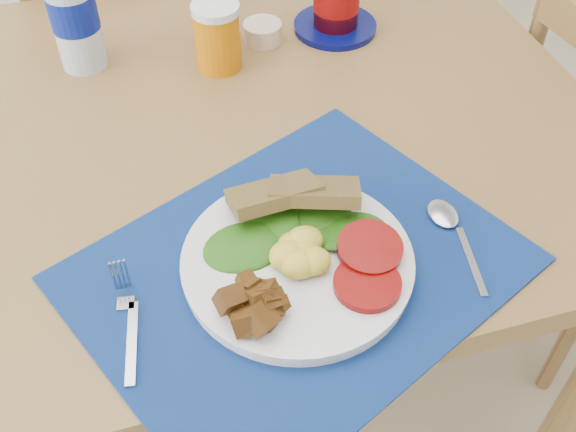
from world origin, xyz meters
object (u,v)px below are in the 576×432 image
object	(u,v)px
chair_far	(137,13)
juice_glass	(218,38)
breakfast_plate	(294,261)
water_bottle	(70,1)

from	to	relation	value
chair_far	juice_glass	bearing A→B (deg)	103.11
chair_far	breakfast_plate	size ratio (longest dim) A/B	4.46
chair_far	water_bottle	xyz separation A→B (m)	(-0.11, -0.39, 0.25)
breakfast_plate	water_bottle	size ratio (longest dim) A/B	1.07
water_bottle	juice_glass	size ratio (longest dim) A/B	2.49
chair_far	breakfast_plate	distance (m)	0.92
breakfast_plate	water_bottle	world-z (taller)	water_bottle
chair_far	water_bottle	distance (m)	0.48
breakfast_plate	juice_glass	xyz separation A→B (m)	(0.01, 0.45, 0.03)
chair_far	juice_glass	distance (m)	0.50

